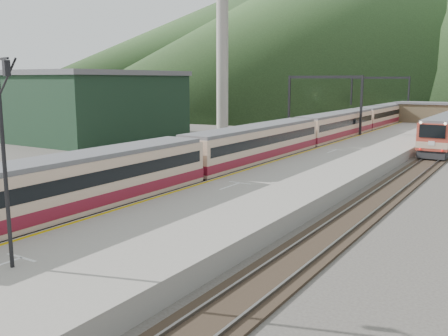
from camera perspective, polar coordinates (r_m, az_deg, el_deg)
The scene contains 14 objects.
track_main at distance 48.42m, azimuth 7.96°, elevation 1.16°, with size 2.60×200.00×0.23m.
track_far at distance 50.64m, azimuth 2.80°, elevation 1.63°, with size 2.60×200.00×0.23m.
track_second at distance 45.04m, azimuth 21.42°, elevation -0.12°, with size 2.60×200.00×0.23m.
platform at distance 44.50m, azimuth 13.50°, elevation 0.75°, with size 8.00×100.00×1.00m, color gray.
gantry_near at distance 62.83m, azimuth 11.37°, elevation 8.14°, with size 9.55×0.25×8.00m.
gantry_far at distance 86.65m, azimuth 17.33°, elevation 8.36°, with size 9.55×0.25×8.00m.
warehouse at distance 65.98m, azimuth -14.10°, elevation 7.01°, with size 14.50×20.50×8.60m.
smokestack at distance 78.06m, azimuth -0.19°, elevation 15.59°, with size 1.80×1.80×30.00m, color #9E998E.
station_shed at distance 83.02m, azimuth 22.53°, elevation 5.91°, with size 9.40×4.40×3.10m.
hill_a at distance 203.87m, azimuth 15.54°, elevation 16.05°, with size 180.00×180.00×60.00m, color #273F1E.
hill_d at distance 281.51m, azimuth 2.37°, elevation 14.14°, with size 200.00×200.00×55.00m, color #273F1E.
main_train at distance 59.14m, azimuth 12.75°, elevation 4.44°, with size 2.81×96.31×3.42m.
signal_mast at distance 18.30m, azimuth -24.03°, elevation 3.54°, with size 2.13×0.74×7.74m.
short_signal_b at distance 45.05m, azimuth 3.14°, elevation 2.37°, with size 0.26×0.23×2.27m.
Camera 1 is at (19.48, -3.70, 7.49)m, focal length 40.00 mm.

